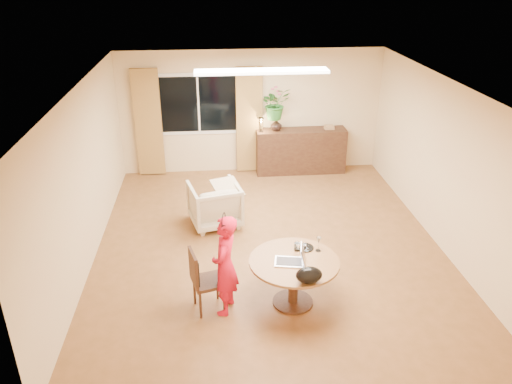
% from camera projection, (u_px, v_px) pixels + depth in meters
% --- Properties ---
extents(floor, '(6.50, 6.50, 0.00)m').
position_uv_depth(floor, '(268.00, 244.00, 8.15)').
color(floor, brown).
rests_on(floor, ground).
extents(ceiling, '(6.50, 6.50, 0.00)m').
position_uv_depth(ceiling, '(270.00, 86.00, 7.05)').
color(ceiling, white).
rests_on(ceiling, wall_back).
extents(wall_back, '(5.50, 0.00, 5.50)m').
position_uv_depth(wall_back, '(251.00, 112.00, 10.53)').
color(wall_back, beige).
rests_on(wall_back, floor).
extents(wall_left, '(0.00, 6.50, 6.50)m').
position_uv_depth(wall_left, '(85.00, 177.00, 7.36)').
color(wall_left, beige).
rests_on(wall_left, floor).
extents(wall_right, '(0.00, 6.50, 6.50)m').
position_uv_depth(wall_right, '(443.00, 164.00, 7.83)').
color(wall_right, beige).
rests_on(wall_right, floor).
extents(window, '(1.70, 0.03, 1.30)m').
position_uv_depth(window, '(198.00, 104.00, 10.33)').
color(window, white).
rests_on(window, wall_back).
extents(curtain_left, '(0.55, 0.08, 2.25)m').
position_uv_depth(curtain_left, '(148.00, 123.00, 10.33)').
color(curtain_left, brown).
rests_on(curtain_left, wall_back).
extents(curtain_right, '(0.55, 0.08, 2.25)m').
position_uv_depth(curtain_right, '(249.00, 120.00, 10.51)').
color(curtain_right, brown).
rests_on(curtain_right, wall_back).
extents(ceiling_panel, '(2.20, 0.35, 0.05)m').
position_uv_depth(ceiling_panel, '(262.00, 71.00, 8.15)').
color(ceiling_panel, white).
rests_on(ceiling_panel, ceiling).
extents(dining_table, '(1.18, 1.18, 0.67)m').
position_uv_depth(dining_table, '(294.00, 270.00, 6.54)').
color(dining_table, brown).
rests_on(dining_table, floor).
extents(dining_chair, '(0.52, 0.49, 0.90)m').
position_uv_depth(dining_chair, '(208.00, 280.00, 6.47)').
color(dining_chair, black).
rests_on(dining_chair, floor).
extents(child, '(0.57, 0.45, 1.38)m').
position_uv_depth(child, '(225.00, 265.00, 6.34)').
color(child, red).
rests_on(child, floor).
extents(laptop, '(0.44, 0.33, 0.26)m').
position_uv_depth(laptop, '(289.00, 254.00, 6.38)').
color(laptop, '#B7B7BC').
rests_on(laptop, dining_table).
extents(tumbler, '(0.10, 0.10, 0.11)m').
position_uv_depth(tumbler, '(297.00, 247.00, 6.68)').
color(tumbler, white).
rests_on(tumbler, dining_table).
extents(wine_glass, '(0.08, 0.08, 0.21)m').
position_uv_depth(wine_glass, '(319.00, 244.00, 6.65)').
color(wine_glass, white).
rests_on(wine_glass, dining_table).
extents(pot_lid, '(0.24, 0.24, 0.04)m').
position_uv_depth(pot_lid, '(305.00, 247.00, 6.74)').
color(pot_lid, white).
rests_on(pot_lid, dining_table).
extents(handbag, '(0.34, 0.22, 0.22)m').
position_uv_depth(handbag, '(309.00, 275.00, 5.98)').
color(handbag, black).
rests_on(handbag, dining_table).
extents(armchair, '(0.99, 1.01, 0.76)m').
position_uv_depth(armchair, '(215.00, 204.00, 8.62)').
color(armchair, beige).
rests_on(armchair, floor).
extents(throw, '(0.61, 0.67, 0.03)m').
position_uv_depth(throw, '(227.00, 183.00, 8.45)').
color(throw, beige).
rests_on(throw, armchair).
extents(sideboard, '(1.91, 0.47, 0.96)m').
position_uv_depth(sideboard, '(301.00, 151.00, 10.75)').
color(sideboard, black).
rests_on(sideboard, floor).
extents(vase, '(0.28, 0.28, 0.25)m').
position_uv_depth(vase, '(276.00, 125.00, 10.45)').
color(vase, black).
rests_on(vase, sideboard).
extents(bouquet, '(0.73, 0.68, 0.66)m').
position_uv_depth(bouquet, '(275.00, 104.00, 10.25)').
color(bouquet, '#286A28').
rests_on(bouquet, vase).
extents(book_stack, '(0.22, 0.18, 0.08)m').
position_uv_depth(book_stack, '(329.00, 127.00, 10.58)').
color(book_stack, '#836042').
rests_on(book_stack, sideboard).
extents(desk_lamp, '(0.15, 0.15, 0.31)m').
position_uv_depth(desk_lamp, '(261.00, 124.00, 10.36)').
color(desk_lamp, black).
rests_on(desk_lamp, sideboard).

